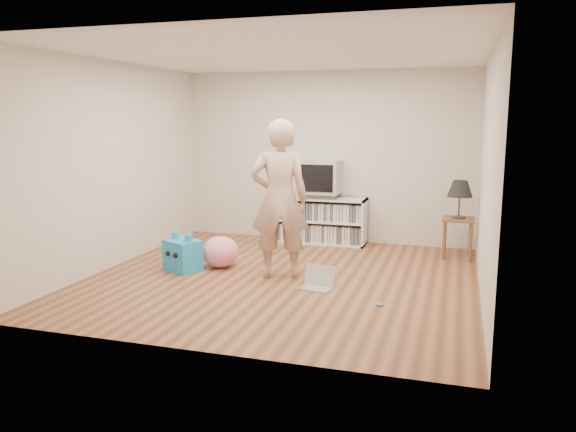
# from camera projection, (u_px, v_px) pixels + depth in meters

# --- Properties ---
(ground) EXTENTS (4.50, 4.50, 0.00)m
(ground) POSITION_uv_depth(u_px,v_px,m) (282.00, 278.00, 6.72)
(ground) COLOR brown
(ground) RESTS_ON ground
(walls) EXTENTS (4.52, 4.52, 2.60)m
(walls) POSITION_uv_depth(u_px,v_px,m) (282.00, 170.00, 6.50)
(walls) COLOR beige
(walls) RESTS_ON ground
(ceiling) EXTENTS (4.50, 4.50, 0.01)m
(ceiling) POSITION_uv_depth(u_px,v_px,m) (282.00, 54.00, 6.28)
(ceiling) COLOR white
(ceiling) RESTS_ON walls
(media_unit) EXTENTS (1.40, 0.45, 0.70)m
(media_unit) POSITION_uv_depth(u_px,v_px,m) (320.00, 220.00, 8.59)
(media_unit) COLOR white
(media_unit) RESTS_ON ground
(dvd_deck) EXTENTS (0.45, 0.35, 0.07)m
(dvd_deck) POSITION_uv_depth(u_px,v_px,m) (320.00, 195.00, 8.51)
(dvd_deck) COLOR gray
(dvd_deck) RESTS_ON media_unit
(crt_tv) EXTENTS (0.60, 0.53, 0.50)m
(crt_tv) POSITION_uv_depth(u_px,v_px,m) (320.00, 177.00, 8.46)
(crt_tv) COLOR #A1A1A6
(crt_tv) RESTS_ON dvd_deck
(side_table) EXTENTS (0.42, 0.42, 0.55)m
(side_table) POSITION_uv_depth(u_px,v_px,m) (458.00, 228.00, 7.63)
(side_table) COLOR brown
(side_table) RESTS_ON ground
(table_lamp) EXTENTS (0.34, 0.34, 0.52)m
(table_lamp) POSITION_uv_depth(u_px,v_px,m) (460.00, 190.00, 7.54)
(table_lamp) COLOR #333333
(table_lamp) RESTS_ON side_table
(person) EXTENTS (0.80, 0.65, 1.88)m
(person) POSITION_uv_depth(u_px,v_px,m) (279.00, 199.00, 6.63)
(person) COLOR tan
(person) RESTS_ON ground
(laptop) EXTENTS (0.40, 0.34, 0.25)m
(laptop) POSITION_uv_depth(u_px,v_px,m) (318.00, 282.00, 6.33)
(laptop) COLOR silver
(laptop) RESTS_ON ground
(playing_cards) EXTENTS (0.08, 0.10, 0.02)m
(playing_cards) POSITION_uv_depth(u_px,v_px,m) (379.00, 305.00, 5.73)
(playing_cards) COLOR #4567B9
(playing_cards) RESTS_ON ground
(plush_blue) EXTENTS (0.51, 0.47, 0.48)m
(plush_blue) POSITION_uv_depth(u_px,v_px,m) (183.00, 255.00, 7.02)
(plush_blue) COLOR #198FD2
(plush_blue) RESTS_ON ground
(plush_pink) EXTENTS (0.61, 0.61, 0.40)m
(plush_pink) POSITION_uv_depth(u_px,v_px,m) (220.00, 252.00, 7.18)
(plush_pink) COLOR pink
(plush_pink) RESTS_ON ground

